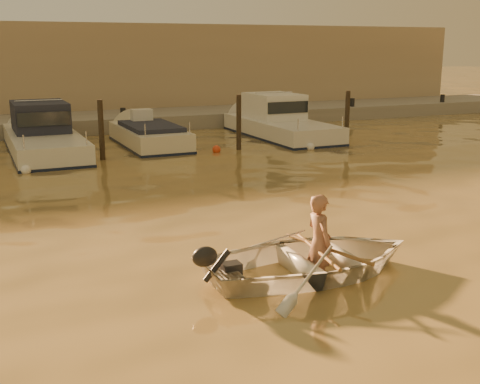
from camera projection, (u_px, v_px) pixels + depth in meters
name	position (u px, v px, depth m)	size (l,w,h in m)	color
ground_plane	(331.00, 333.00, 8.01)	(160.00, 160.00, 0.00)	brown
dinghy	(313.00, 259.00, 10.01)	(2.65, 3.71, 0.77)	silver
person	(319.00, 243.00, 9.99)	(0.61, 0.40, 1.67)	#8F5D47
outboard_motor	(230.00, 271.00, 9.45)	(0.90, 0.40, 0.70)	black
oar_port	(327.00, 248.00, 10.07)	(0.06, 0.06, 2.10)	brown
oar_starboard	(316.00, 250.00, 10.00)	(0.06, 0.06, 2.10)	brown
moored_boat_2	(43.00, 135.00, 21.32)	(2.31, 7.72, 1.75)	silver
moored_boat_3	(149.00, 140.00, 22.95)	(1.99, 5.79, 0.95)	beige
moored_boat_4	(281.00, 122.00, 25.11)	(2.40, 7.34, 1.75)	silver
piling_2	(101.00, 133.00, 19.95)	(0.18, 0.18, 2.20)	#2D2319
piling_3	(239.00, 125.00, 21.94)	(0.18, 0.18, 2.20)	#2D2319
piling_4	(347.00, 119.00, 23.80)	(0.18, 0.18, 2.20)	#2D2319
fender_c	(26.00, 170.00, 18.01)	(0.30, 0.30, 0.30)	white
fender_d	(216.00, 149.00, 21.56)	(0.30, 0.30, 0.30)	red
fender_e	(310.00, 147.00, 22.10)	(0.30, 0.30, 0.30)	silver
quay	(72.00, 127.00, 27.04)	(52.00, 4.00, 1.00)	gray
waterfront_building	(52.00, 72.00, 31.38)	(46.00, 7.00, 4.80)	#9E8466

